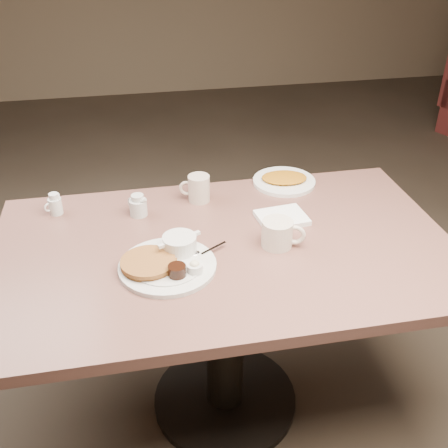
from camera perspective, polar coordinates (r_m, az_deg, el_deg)
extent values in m
cube|color=#4C3F33|center=(2.25, 0.10, -18.59)|extent=(7.00, 8.00, 0.02)
cube|color=#84564C|center=(1.75, 0.12, -2.85)|extent=(1.50, 0.90, 0.04)
cylinder|color=black|center=(1.97, 0.11, -11.40)|extent=(0.14, 0.14, 0.69)
cylinder|color=black|center=(2.23, 0.10, -18.18)|extent=(0.56, 0.56, 0.03)
cylinder|color=silver|center=(1.64, -6.08, -4.51)|extent=(0.40, 0.40, 0.01)
cylinder|color=silver|center=(1.63, -6.10, -4.25)|extent=(0.30, 0.30, 0.00)
cylinder|color=#945B27|center=(1.63, -8.04, -4.22)|extent=(0.23, 0.23, 0.01)
cylinder|color=#945B27|center=(1.62, -8.15, -4.03)|extent=(0.22, 0.22, 0.01)
cylinder|color=silver|center=(1.67, -4.79, -2.16)|extent=(0.14, 0.14, 0.05)
cube|color=silver|center=(1.64, -6.69, -2.34)|extent=(0.03, 0.02, 0.01)
cube|color=silver|center=(1.69, -2.99, -1.01)|extent=(0.03, 0.02, 0.01)
ellipsoid|color=white|center=(1.66, -5.28, -1.86)|extent=(0.06, 0.06, 0.03)
ellipsoid|color=white|center=(1.66, -4.25, -1.75)|extent=(0.06, 0.06, 0.02)
cylinder|color=black|center=(1.57, -5.05, -5.05)|extent=(0.07, 0.07, 0.04)
cylinder|color=silver|center=(1.59, -3.17, -4.74)|extent=(0.06, 0.06, 0.03)
ellipsoid|color=beige|center=(1.58, -3.18, -4.33)|extent=(0.04, 0.04, 0.02)
cube|color=silver|center=(1.69, -1.31, -2.69)|extent=(0.11, 0.07, 0.00)
ellipsoid|color=silver|center=(1.67, -3.17, -3.17)|extent=(0.04, 0.04, 0.01)
cylinder|color=silver|center=(1.72, 5.72, -1.02)|extent=(0.13, 0.13, 0.09)
cylinder|color=black|center=(1.70, 5.79, 0.11)|extent=(0.10, 0.10, 0.01)
torus|color=silver|center=(1.72, 7.58, -1.17)|extent=(0.07, 0.04, 0.07)
cube|color=white|center=(1.88, 6.22, 0.68)|extent=(0.18, 0.15, 0.02)
cylinder|color=beige|center=(1.97, -2.70, 3.83)|extent=(0.10, 0.10, 0.10)
torus|color=beige|center=(1.98, -4.00, 3.85)|extent=(0.06, 0.03, 0.06)
cylinder|color=silver|center=(1.99, -17.62, 1.84)|extent=(0.06, 0.06, 0.06)
cylinder|color=silver|center=(1.97, -17.81, 2.85)|extent=(0.04, 0.04, 0.02)
cone|color=silver|center=(1.98, -17.32, 2.93)|extent=(0.02, 0.02, 0.02)
torus|color=silver|center=(1.98, -18.30, 1.71)|extent=(0.03, 0.02, 0.03)
cylinder|color=silver|center=(1.91, -9.17, 1.76)|extent=(0.08, 0.08, 0.06)
cylinder|color=silver|center=(1.89, -9.27, 2.81)|extent=(0.06, 0.06, 0.02)
cone|color=silver|center=(1.87, -8.77, 2.47)|extent=(0.03, 0.03, 0.02)
torus|color=silver|center=(1.93, -9.83, 2.21)|extent=(0.03, 0.04, 0.04)
cylinder|color=white|center=(2.13, 6.45, 4.56)|extent=(0.28, 0.28, 0.01)
ellipsoid|color=#BC7616|center=(2.12, 6.48, 4.98)|extent=(0.19, 0.15, 0.02)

